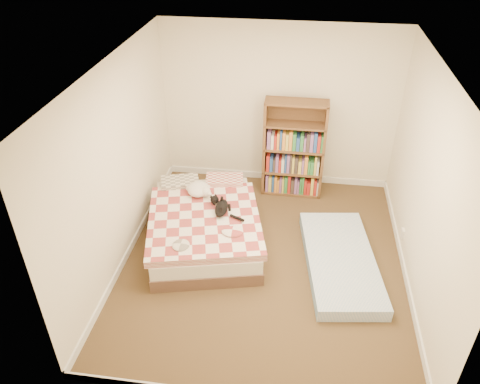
# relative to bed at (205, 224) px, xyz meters

# --- Properties ---
(room) EXTENTS (3.51, 4.01, 2.51)m
(room) POSITION_rel_bed_xyz_m (0.83, -0.34, 0.96)
(room) COLOR #47311E
(room) RESTS_ON ground
(bed) EXTENTS (1.75, 2.18, 0.51)m
(bed) POSITION_rel_bed_xyz_m (0.00, 0.00, 0.00)
(bed) COLOR brown
(bed) RESTS_ON room
(bookshelf) EXTENTS (0.91, 0.31, 1.50)m
(bookshelf) POSITION_rel_bed_xyz_m (1.09, 1.34, 0.32)
(bookshelf) COLOR #4E381A
(bookshelf) RESTS_ON room
(floor_mattress) EXTENTS (1.06, 1.92, 0.16)m
(floor_mattress) POSITION_rel_bed_xyz_m (1.79, -0.32, -0.15)
(floor_mattress) COLOR #7EA8D3
(floor_mattress) RESTS_ON room
(black_cat) EXTENTS (0.35, 0.62, 0.14)m
(black_cat) POSITION_rel_bed_xyz_m (0.23, 0.02, 0.29)
(black_cat) COLOR black
(black_cat) RESTS_ON bed
(white_dog) EXTENTS (0.38, 0.41, 0.16)m
(white_dog) POSITION_rel_bed_xyz_m (-0.14, 0.35, 0.31)
(white_dog) COLOR silver
(white_dog) RESTS_ON bed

